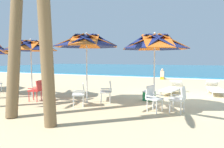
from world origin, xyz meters
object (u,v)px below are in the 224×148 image
plastic_chair_1 (179,98)px  sun_lounger_0 (215,88)px  beach_umbrella_1 (87,41)px  palm_tree_2 (16,2)px  plastic_chair_0 (153,97)px  beach_umbrella_2 (31,46)px  plastic_chair_4 (37,89)px  palm_tree_1 (46,16)px  cooler_box (149,96)px  plastic_chair_2 (80,93)px  beachgoer_seated (162,76)px  sun_lounger_1 (172,88)px  beach_umbrella_0 (155,43)px  plastic_chair_3 (107,91)px

plastic_chair_1 → sun_lounger_0: bearing=75.0°
beach_umbrella_1 → palm_tree_2: 2.93m
plastic_chair_0 → beach_umbrella_2: beach_umbrella_2 is taller
plastic_chair_1 → plastic_chair_4: bearing=-177.6°
palm_tree_1 → cooler_box: size_ratio=9.38×
plastic_chair_2 → beachgoer_seated: beachgoer_seated is taller
plastic_chair_1 → sun_lounger_0: size_ratio=0.39×
plastic_chair_4 → palm_tree_1: (2.74, -2.65, 2.31)m
plastic_chair_2 → cooler_box: 2.96m
cooler_box → beachgoer_seated: (-1.14, 9.66, 0.09)m
plastic_chair_0 → cooler_box: 1.95m
plastic_chair_1 → beach_umbrella_2: bearing=177.1°
sun_lounger_0 → palm_tree_2: (-5.79, -6.86, 3.19)m
plastic_chair_4 → sun_lounger_1: plastic_chair_4 is taller
beach_umbrella_1 → cooler_box: bearing=32.1°
palm_tree_1 → beach_umbrella_2: bearing=137.6°
plastic_chair_2 → sun_lounger_0: bearing=46.6°
cooler_box → beach_umbrella_1: bearing=-147.9°
beach_umbrella_1 → cooler_box: size_ratio=5.58×
beach_umbrella_2 → cooler_box: beach_umbrella_2 is taller
beach_umbrella_0 → plastic_chair_3: size_ratio=3.11×
plastic_chair_0 → plastic_chair_4: 4.84m
beach_umbrella_0 → plastic_chair_1: size_ratio=3.11×
plastic_chair_2 → palm_tree_2: size_ratio=0.15×
sun_lounger_0 → sun_lounger_1: same height
plastic_chair_0 → beachgoer_seated: bearing=98.4°
beach_umbrella_1 → cooler_box: beach_umbrella_1 is taller
beach_umbrella_0 → plastic_chair_2: (-2.58, -0.74, -1.82)m
cooler_box → beachgoer_seated: 9.73m
palm_tree_1 → palm_tree_2: palm_tree_2 is taller
plastic_chair_1 → cooler_box: plastic_chair_1 is taller
plastic_chair_2 → plastic_chair_4: same height
plastic_chair_2 → sun_lounger_1: (2.73, 4.24, -0.22)m
beach_umbrella_2 → sun_lounger_1: beach_umbrella_2 is taller
plastic_chair_0 → beach_umbrella_1: beach_umbrella_1 is taller
sun_lounger_1 → beachgoer_seated: beachgoer_seated is taller
plastic_chair_4 → sun_lounger_0: (6.90, 4.84, -0.22)m
beach_umbrella_2 → sun_lounger_0: 9.02m
beach_umbrella_0 → sun_lounger_1: (0.15, 3.50, -2.04)m
beach_umbrella_0 → palm_tree_2: 4.64m
plastic_chair_0 → beach_umbrella_0: bearing=98.5°
plastic_chair_1 → palm_tree_2: 5.89m
palm_tree_2 → cooler_box: size_ratio=11.44×
beach_umbrella_1 → beach_umbrella_2: beach_umbrella_1 is taller
sun_lounger_0 → plastic_chair_2: bearing=-133.4°
plastic_chair_2 → plastic_chair_3: 1.16m
plastic_chair_2 → beach_umbrella_2: beach_umbrella_2 is taller
plastic_chair_3 → beach_umbrella_2: 4.07m
palm_tree_2 → sun_lounger_1: bearing=58.1°
sun_lounger_1 → beachgoer_seated: bearing=103.3°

